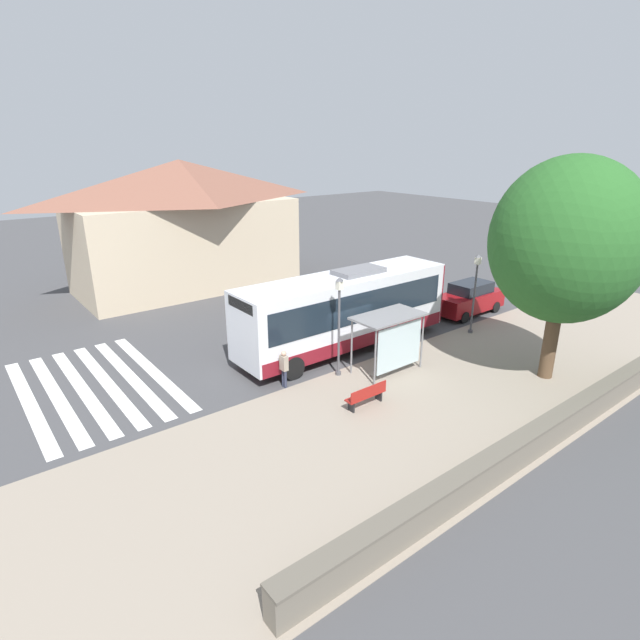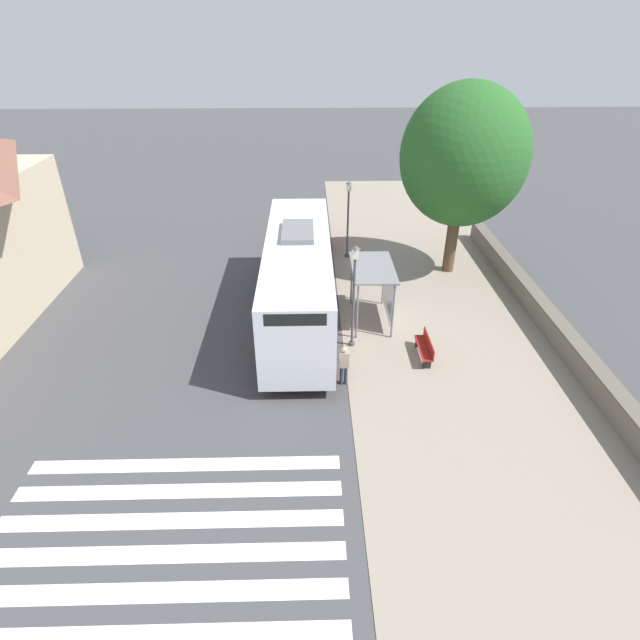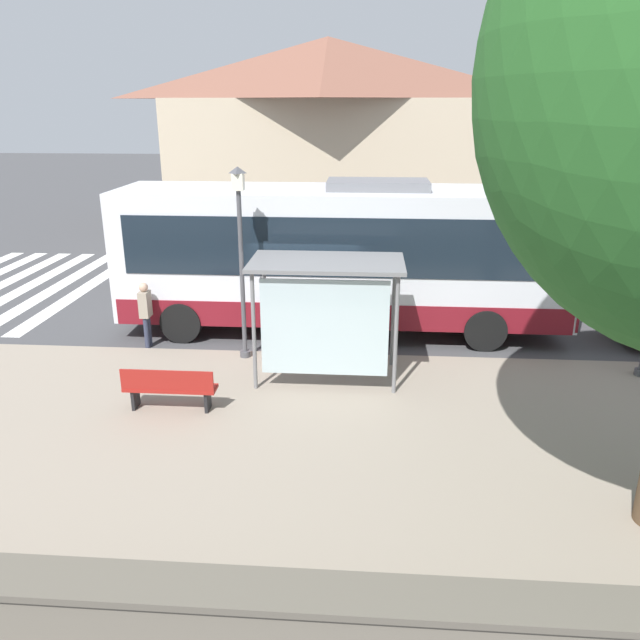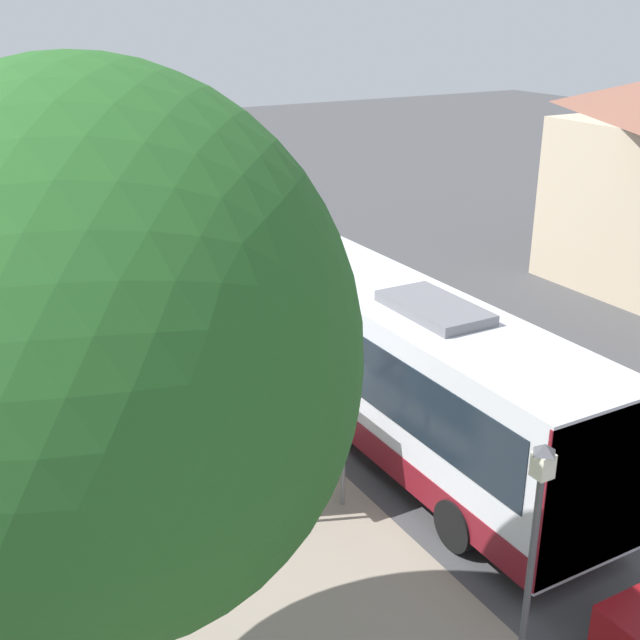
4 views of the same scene
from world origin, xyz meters
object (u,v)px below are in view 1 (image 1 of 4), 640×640
object	(u,v)px
pedestrian	(284,366)
parked_car_behind_bus	(469,298)
bus	(345,309)
shade_tree	(567,242)
bus_shelter	(391,326)
street_lamp_near	(475,287)
street_lamp_far	(339,319)
bench	(366,395)

from	to	relation	value
pedestrian	parked_car_behind_bus	xyz separation A→B (m)	(1.11, -13.55, -0.02)
pedestrian	parked_car_behind_bus	world-z (taller)	parked_car_behind_bus
bus	shade_tree	xyz separation A→B (m)	(-7.62, -4.65, 3.80)
bus_shelter	parked_car_behind_bus	xyz separation A→B (m)	(2.70, -9.19, -1.20)
bus_shelter	shade_tree	size ratio (longest dim) A/B	0.34
street_lamp_near	street_lamp_far	bearing A→B (deg)	87.31
pedestrian	parked_car_behind_bus	distance (m)	13.60
pedestrian	bus_shelter	bearing A→B (deg)	-109.95
bus_shelter	pedestrian	xyz separation A→B (m)	(1.58, 4.37, -1.19)
bus	shade_tree	size ratio (longest dim) A/B	1.22
bus	pedestrian	size ratio (longest dim) A/B	6.93
street_lamp_near	pedestrian	bearing A→B (deg)	85.38
bench	street_lamp_far	bearing A→B (deg)	-18.53
street_lamp_near	parked_car_behind_bus	world-z (taller)	street_lamp_near
bench	street_lamp_near	size ratio (longest dim) A/B	0.42
bench	parked_car_behind_bus	bearing A→B (deg)	-70.25
street_lamp_near	bus	bearing A→B (deg)	68.73
bench	street_lamp_near	distance (m)	10.01
pedestrian	bench	bearing A→B (deg)	-154.56
shade_tree	parked_car_behind_bus	world-z (taller)	shade_tree
bus_shelter	pedestrian	bearing A→B (deg)	70.05
pedestrian	shade_tree	distance (m)	12.02
street_lamp_far	parked_car_behind_bus	world-z (taller)	street_lamp_far
bus_shelter	street_lamp_near	distance (m)	6.74
shade_tree	parked_car_behind_bus	bearing A→B (deg)	-31.28
street_lamp_near	shade_tree	bearing A→B (deg)	160.29
pedestrian	street_lamp_far	bearing A→B (deg)	-101.38
bus	street_lamp_near	distance (m)	6.97
bus_shelter	bench	size ratio (longest dim) A/B	1.77
bus	bus_shelter	world-z (taller)	bus
parked_car_behind_bus	bus_shelter	bearing A→B (deg)	106.36
bus_shelter	pedestrian	world-z (taller)	bus_shelter
pedestrian	shade_tree	size ratio (longest dim) A/B	0.18
bus_shelter	parked_car_behind_bus	world-z (taller)	bus_shelter
pedestrian	shade_tree	world-z (taller)	shade_tree
shade_tree	parked_car_behind_bus	size ratio (longest dim) A/B	2.01
pedestrian	street_lamp_near	bearing A→B (deg)	-94.62
pedestrian	shade_tree	xyz separation A→B (m)	(-5.99, -9.24, 4.83)
bus	bus_shelter	size ratio (longest dim) A/B	3.55
street_lamp_far	shade_tree	xyz separation A→B (m)	(-5.50, -6.80, 3.22)
pedestrian	bench	world-z (taller)	pedestrian
street_lamp_far	street_lamp_near	bearing A→B (deg)	-92.69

